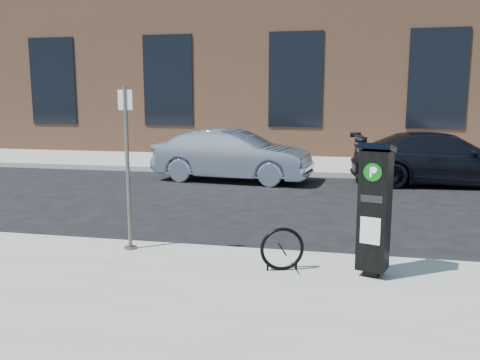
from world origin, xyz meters
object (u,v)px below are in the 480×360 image
(car_silver, at_px, (233,155))
(car_dark, at_px, (442,159))
(parking_kiosk, at_px, (375,208))
(bike_rack, at_px, (282,249))
(sign_pole, at_px, (128,170))

(car_silver, xyz_separation_m, car_dark, (5.76, 0.56, -0.02))
(parking_kiosk, relative_size, bike_rack, 2.94)
(car_silver, bearing_deg, sign_pole, -174.38)
(parking_kiosk, bearing_deg, sign_pole, -168.91)
(parking_kiosk, xyz_separation_m, bike_rack, (-1.15, -0.05, -0.60))
(car_dark, bearing_deg, sign_pole, 139.63)
(car_dark, bearing_deg, bike_rack, 153.85)
(car_silver, bearing_deg, bike_rack, -157.37)
(sign_pole, height_order, car_dark, sign_pole)
(bike_rack, height_order, car_dark, car_dark)
(parking_kiosk, xyz_separation_m, car_silver, (-3.57, 7.63, -0.29))
(parking_kiosk, bearing_deg, car_silver, 133.18)
(parking_kiosk, height_order, bike_rack, parking_kiosk)
(sign_pole, relative_size, car_silver, 0.54)
(parking_kiosk, distance_m, car_silver, 8.43)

